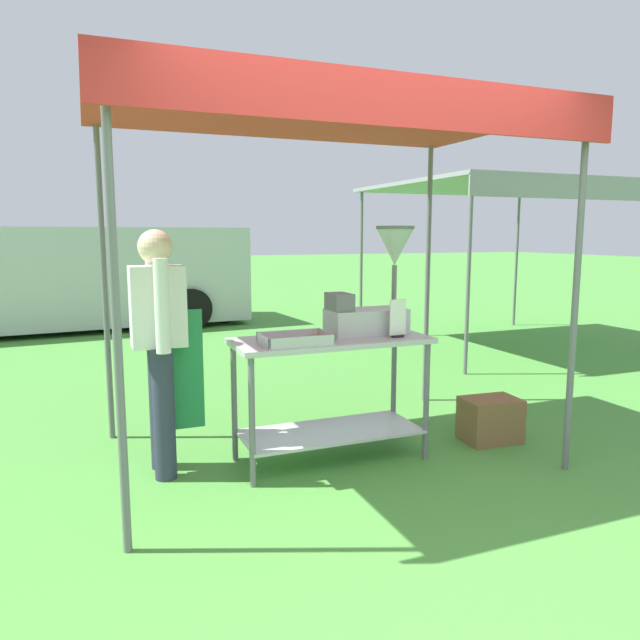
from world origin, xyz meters
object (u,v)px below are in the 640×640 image
donut_tray (298,341)px  supply_crate (490,420)px  donut_cart (331,374)px  vendor (160,339)px  neighbour_tent (504,189)px  stall_canopy (326,122)px  menu_sign (398,321)px  van_silver (72,276)px  donut_fryer (375,292)px

donut_tray → supply_crate: size_ratio=1.00×
donut_cart → vendor: vendor is taller
neighbour_tent → stall_canopy: bearing=-142.3°
menu_sign → neighbour_tent: bearing=43.2°
donut_cart → donut_tray: size_ratio=3.05×
donut_tray → menu_sign: menu_sign is taller
vendor → van_silver: size_ratio=0.28×
neighbour_tent → van_silver: bearing=145.5°
vendor → donut_tray: bearing=-21.2°
donut_cart → van_silver: 7.23m
donut_tray → donut_fryer: (0.65, 0.19, 0.28)m
donut_cart → vendor: size_ratio=0.84×
menu_sign → van_silver: 7.48m
menu_sign → supply_crate: size_ratio=0.59×
stall_canopy → donut_cart: (-0.00, -0.10, -1.70)m
supply_crate → vendor: bearing=172.8°
stall_canopy → donut_tray: stall_canopy is taller
supply_crate → neighbour_tent: (2.61, 3.22, 2.03)m
supply_crate → neighbour_tent: 4.61m
donut_cart → menu_sign: 0.59m
menu_sign → vendor: 1.60m
donut_tray → stall_canopy: bearing=38.4°
menu_sign → stall_canopy: bearing=151.8°
donut_tray → neighbour_tent: 5.44m
menu_sign → donut_tray: bearing=178.9°
van_silver → donut_tray: bearing=-78.2°
donut_cart → menu_sign: (0.44, -0.14, 0.37)m
donut_fryer → van_silver: 7.27m
stall_canopy → supply_crate: 2.51m
stall_canopy → menu_sign: bearing=-28.2°
stall_canopy → neighbour_tent: stall_canopy is taller
donut_cart → donut_tray: donut_tray is taller
donut_cart → menu_sign: bearing=-17.4°
donut_tray → vendor: vendor is taller
vendor → supply_crate: bearing=-7.2°
donut_cart → neighbour_tent: (3.90, 3.11, 1.58)m
donut_tray → supply_crate: donut_tray is taller
donut_cart → menu_sign: size_ratio=5.14×
stall_canopy → donut_cart: size_ratio=2.23×
donut_tray → donut_fryer: 0.74m
supply_crate → neighbour_tent: bearing=50.9°
stall_canopy → menu_sign: stall_canopy is taller
supply_crate → menu_sign: bearing=-177.8°
donut_cart → supply_crate: size_ratio=3.06×
donut_fryer → supply_crate: (0.92, -0.17, -1.01)m
vendor → menu_sign: bearing=-12.2°
supply_crate → neighbour_tent: size_ratio=0.14×
stall_canopy → neighbour_tent: size_ratio=0.95×
menu_sign → supply_crate: (0.84, 0.03, -0.82)m
donut_fryer → supply_crate: bearing=-10.6°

